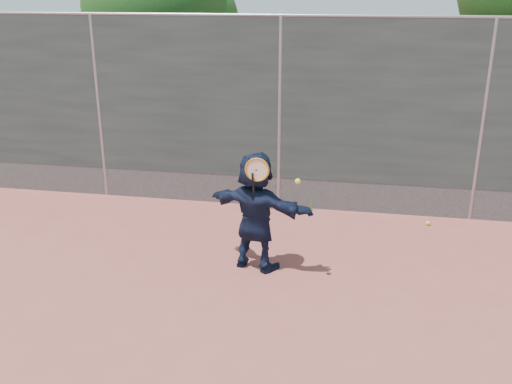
# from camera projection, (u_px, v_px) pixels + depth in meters

# --- Properties ---
(ground) EXTENTS (80.00, 80.00, 0.00)m
(ground) POSITION_uv_depth(u_px,v_px,m) (231.00, 322.00, 6.13)
(ground) COLOR #9E4C42
(ground) RESTS_ON ground
(player) EXTENTS (1.49, 0.87, 1.53)m
(player) POSITION_uv_depth(u_px,v_px,m) (256.00, 211.00, 7.08)
(player) COLOR #121A32
(player) RESTS_ON ground
(ball_ground) EXTENTS (0.07, 0.07, 0.07)m
(ball_ground) POSITION_uv_depth(u_px,v_px,m) (428.00, 223.00, 8.60)
(ball_ground) COLOR yellow
(ball_ground) RESTS_ON ground
(fence) EXTENTS (20.00, 0.06, 3.03)m
(fence) POSITION_uv_depth(u_px,v_px,m) (280.00, 111.00, 8.83)
(fence) COLOR #38423D
(fence) RESTS_ON ground
(swing_action) EXTENTS (0.67, 0.21, 0.51)m
(swing_action) POSITION_uv_depth(u_px,v_px,m) (261.00, 172.00, 6.68)
(swing_action) COLOR #C87112
(swing_action) RESTS_ON ground
(tree_left) EXTENTS (3.15, 3.00, 4.53)m
(tree_left) POSITION_uv_depth(u_px,v_px,m) (165.00, 10.00, 11.68)
(tree_left) COLOR #382314
(tree_left) RESTS_ON ground
(weed_clump) EXTENTS (0.68, 0.07, 0.30)m
(weed_clump) POSITION_uv_depth(u_px,v_px,m) (295.00, 202.00, 9.16)
(weed_clump) COLOR #387226
(weed_clump) RESTS_ON ground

